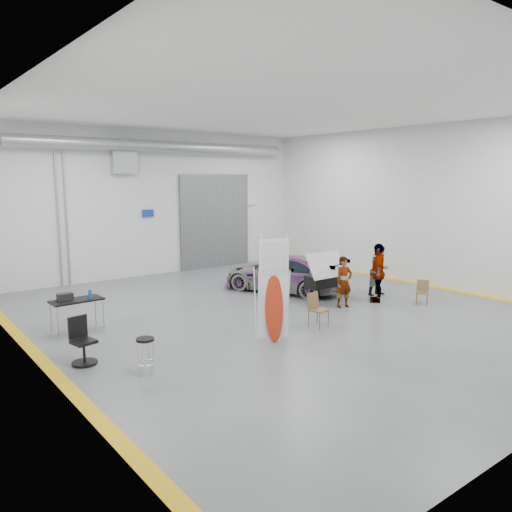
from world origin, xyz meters
TOP-DOWN VIEW (x-y plane):
  - ground at (0.00, 0.00)m, footprint 16.00×16.00m
  - room_shell at (0.24, 2.22)m, footprint 14.02×16.18m
  - sedan_car at (1.99, 2.21)m, footprint 3.44×4.80m
  - person_a at (1.98, -0.68)m, footprint 0.66×0.50m
  - person_b at (4.19, -0.31)m, footprint 0.86×0.66m
  - person_c at (3.40, -0.86)m, footprint 1.17×1.07m
  - surfboard_display at (-1.82, -1.93)m, footprint 0.72×0.43m
  - folding_chair_near at (-0.15, -1.70)m, footprint 0.49×0.51m
  - folding_chair_far at (4.21, -2.00)m, footprint 0.49×0.60m
  - shop_stool at (-5.34, -1.89)m, footprint 0.40×0.40m
  - work_table at (-5.52, 2.06)m, footprint 1.35×0.71m
  - office_chair at (-6.17, -0.50)m, footprint 0.55×0.56m
  - trunk_lid at (1.99, 0.24)m, footprint 1.50×0.91m

SIDE VIEW (x-z plane):
  - ground at x=0.00m, z-range 0.00..0.00m
  - folding_chair_far at x=4.21m, z-range -0.15..0.63m
  - folding_chair_near at x=-0.15m, z-range -0.18..0.76m
  - shop_stool at x=-5.34m, z-range 0.00..0.77m
  - office_chair at x=-6.17m, z-range -0.06..0.97m
  - sedan_car at x=1.99m, z-range 0.00..1.29m
  - person_a at x=1.98m, z-range 0.00..1.62m
  - work_table at x=-5.52m, z-range 0.29..1.37m
  - person_b at x=4.19m, z-range 0.00..1.77m
  - person_c at x=3.40m, z-range 0.00..1.94m
  - surfboard_display at x=-1.82m, z-range -0.26..2.48m
  - trunk_lid at x=1.99m, z-range 1.29..1.33m
  - room_shell at x=0.24m, z-range 1.07..7.08m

